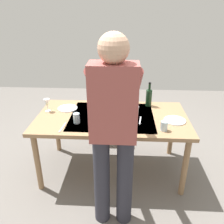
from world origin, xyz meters
The scene contains 16 objects.
ground_plane centered at (0.00, 0.00, 0.00)m, with size 6.00×6.00×0.00m, color #66605B.
dining_table centered at (0.00, 0.00, 0.65)m, with size 1.66×0.89×0.72m.
chair_near centered at (0.10, -0.83, 0.53)m, with size 0.40×0.40×0.91m.
person_server centered at (-0.05, 0.71, 0.96)m, with size 0.42×0.61×1.69m.
wine_bottle centered at (-0.43, -0.32, 0.83)m, with size 0.07×0.07×0.30m.
wine_glass_left centered at (0.75, -0.09, 0.83)m, with size 0.07×0.07×0.15m.
wine_glass_right centered at (0.07, 0.29, 0.83)m, with size 0.07×0.07×0.15m.
water_cup_near_left centered at (0.36, 0.18, 0.78)m, with size 0.07×0.07×0.11m, color silver.
water_cup_near_right centered at (-0.26, -0.08, 0.77)m, with size 0.07×0.07×0.09m, color silver.
water_cup_far_left centered at (-0.53, 0.29, 0.77)m, with size 0.07×0.07×0.10m, color silver.
serving_bowl_pasta centered at (0.04, -0.20, 0.76)m, with size 0.30×0.30×0.07m.
side_bowl_salad centered at (-0.05, 0.14, 0.76)m, with size 0.18×0.18×0.07m.
dinner_plate_near centered at (0.54, -0.17, 0.73)m, with size 0.23×0.23×0.01m, color silver.
dinner_plate_far centered at (-0.67, 0.08, 0.73)m, with size 0.23×0.23×0.01m, color silver.
table_knife centered at (0.48, 0.29, 0.73)m, with size 0.01×0.20×0.01m, color silver.
table_fork centered at (-0.31, 0.10, 0.73)m, with size 0.01×0.18×0.01m, color silver.
Camera 1 is at (-0.13, 2.30, 1.84)m, focal length 37.01 mm.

